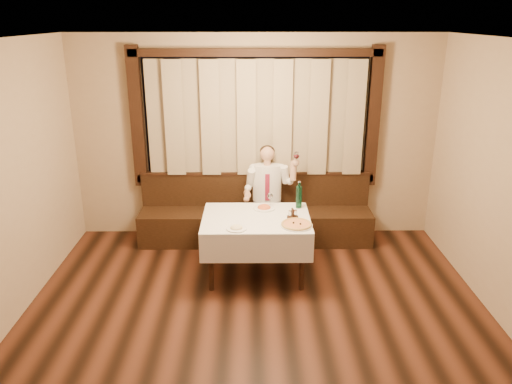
{
  "coord_description": "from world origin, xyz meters",
  "views": [
    {
      "loc": [
        -0.05,
        -3.75,
        3.0
      ],
      "look_at": [
        0.0,
        1.9,
        1.0
      ],
      "focal_mm": 35.0,
      "sensor_mm": 36.0,
      "label": 1
    }
  ],
  "objects_px": {
    "seated_man": "(268,188)",
    "pasta_cream": "(237,226)",
    "banquette": "(256,219)",
    "pasta_red": "(264,206)",
    "dining_table": "(256,225)",
    "pizza": "(296,224)",
    "cruet_caddy": "(293,215)",
    "green_bottle": "(299,197)"
  },
  "relations": [
    {
      "from": "banquette",
      "to": "seated_man",
      "type": "xyz_separation_m",
      "value": [
        0.16,
        -0.09,
        0.49
      ]
    },
    {
      "from": "pasta_red",
      "to": "pasta_cream",
      "type": "bearing_deg",
      "value": -117.64
    },
    {
      "from": "green_bottle",
      "to": "seated_man",
      "type": "xyz_separation_m",
      "value": [
        -0.37,
        0.63,
        -0.1
      ]
    },
    {
      "from": "pizza",
      "to": "seated_man",
      "type": "distance_m",
      "value": 1.23
    },
    {
      "from": "green_bottle",
      "to": "seated_man",
      "type": "height_order",
      "value": "seated_man"
    },
    {
      "from": "dining_table",
      "to": "pasta_cream",
      "type": "xyz_separation_m",
      "value": [
        -0.22,
        -0.35,
        0.14
      ]
    },
    {
      "from": "green_bottle",
      "to": "seated_man",
      "type": "bearing_deg",
      "value": 120.18
    },
    {
      "from": "banquette",
      "to": "pasta_red",
      "type": "relative_size",
      "value": 12.1
    },
    {
      "from": "banquette",
      "to": "pasta_red",
      "type": "distance_m",
      "value": 0.9
    },
    {
      "from": "pizza",
      "to": "seated_man",
      "type": "bearing_deg",
      "value": 103.63
    },
    {
      "from": "banquette",
      "to": "green_bottle",
      "type": "bearing_deg",
      "value": -53.54
    },
    {
      "from": "cruet_caddy",
      "to": "seated_man",
      "type": "relative_size",
      "value": 0.1
    },
    {
      "from": "seated_man",
      "to": "pasta_cream",
      "type": "bearing_deg",
      "value": -106.74
    },
    {
      "from": "dining_table",
      "to": "pizza",
      "type": "xyz_separation_m",
      "value": [
        0.45,
        -0.26,
        0.12
      ]
    },
    {
      "from": "dining_table",
      "to": "cruet_caddy",
      "type": "bearing_deg",
      "value": -8.39
    },
    {
      "from": "pasta_red",
      "to": "green_bottle",
      "type": "xyz_separation_m",
      "value": [
        0.43,
        0.04,
        0.11
      ]
    },
    {
      "from": "dining_table",
      "to": "pasta_red",
      "type": "xyz_separation_m",
      "value": [
        0.1,
        0.27,
        0.14
      ]
    },
    {
      "from": "dining_table",
      "to": "pizza",
      "type": "bearing_deg",
      "value": -29.94
    },
    {
      "from": "dining_table",
      "to": "cruet_caddy",
      "type": "distance_m",
      "value": 0.46
    },
    {
      "from": "pasta_cream",
      "to": "seated_man",
      "type": "distance_m",
      "value": 1.34
    },
    {
      "from": "green_bottle",
      "to": "pasta_red",
      "type": "bearing_deg",
      "value": -174.81
    },
    {
      "from": "seated_man",
      "to": "green_bottle",
      "type": "bearing_deg",
      "value": -59.82
    },
    {
      "from": "green_bottle",
      "to": "cruet_caddy",
      "type": "distance_m",
      "value": 0.4
    },
    {
      "from": "pizza",
      "to": "pasta_cream",
      "type": "relative_size",
      "value": 1.6
    },
    {
      "from": "pasta_red",
      "to": "cruet_caddy",
      "type": "height_order",
      "value": "cruet_caddy"
    },
    {
      "from": "dining_table",
      "to": "seated_man",
      "type": "relative_size",
      "value": 0.93
    },
    {
      "from": "banquette",
      "to": "cruet_caddy",
      "type": "relative_size",
      "value": 24.42
    },
    {
      "from": "dining_table",
      "to": "green_bottle",
      "type": "distance_m",
      "value": 0.66
    },
    {
      "from": "pasta_red",
      "to": "green_bottle",
      "type": "relative_size",
      "value": 0.78
    },
    {
      "from": "dining_table",
      "to": "seated_man",
      "type": "xyz_separation_m",
      "value": [
        0.16,
        0.94,
        0.15
      ]
    },
    {
      "from": "pasta_cream",
      "to": "pasta_red",
      "type": "bearing_deg",
      "value": 62.36
    },
    {
      "from": "pizza",
      "to": "banquette",
      "type": "bearing_deg",
      "value": 109.47
    },
    {
      "from": "pasta_red",
      "to": "seated_man",
      "type": "height_order",
      "value": "seated_man"
    },
    {
      "from": "dining_table",
      "to": "seated_man",
      "type": "bearing_deg",
      "value": 80.04
    },
    {
      "from": "pasta_cream",
      "to": "green_bottle",
      "type": "bearing_deg",
      "value": 41.04
    },
    {
      "from": "pizza",
      "to": "pasta_red",
      "type": "xyz_separation_m",
      "value": [
        -0.35,
        0.53,
        0.02
      ]
    },
    {
      "from": "banquette",
      "to": "green_bottle",
      "type": "height_order",
      "value": "green_bottle"
    },
    {
      "from": "pizza",
      "to": "green_bottle",
      "type": "bearing_deg",
      "value": 82.42
    },
    {
      "from": "banquette",
      "to": "seated_man",
      "type": "relative_size",
      "value": 2.35
    },
    {
      "from": "banquette",
      "to": "green_bottle",
      "type": "relative_size",
      "value": 9.4
    },
    {
      "from": "pizza",
      "to": "cruet_caddy",
      "type": "height_order",
      "value": "cruet_caddy"
    },
    {
      "from": "banquette",
      "to": "pasta_cream",
      "type": "relative_size",
      "value": 13.96
    }
  ]
}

